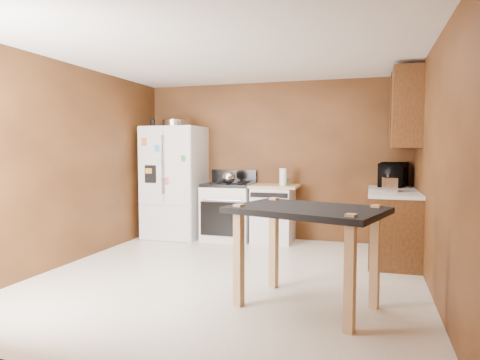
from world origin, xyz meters
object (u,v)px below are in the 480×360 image
at_px(toaster, 390,185).
at_px(microwave, 394,175).
at_px(refrigerator, 175,182).
at_px(island, 307,222).
at_px(roasting_pan, 176,123).
at_px(paper_towel, 283,177).
at_px(pen_cup, 153,123).
at_px(green_canister, 285,181).
at_px(dishwasher, 273,213).
at_px(gas_range, 229,211).
at_px(kettle, 229,177).

height_order(toaster, microwave, microwave).
xyz_separation_m(refrigerator, island, (2.52, -2.53, -0.12)).
distance_m(roasting_pan, paper_towel, 1.95).
xyz_separation_m(roasting_pan, island, (2.48, -2.54, -1.08)).
xyz_separation_m(roasting_pan, paper_towel, (1.76, -0.01, -0.84)).
bearing_deg(paper_towel, refrigerator, -179.96).
bearing_deg(microwave, pen_cup, 110.34).
distance_m(green_canister, microwave, 1.58).
relative_size(green_canister, island, 0.07).
bearing_deg(island, dishwasher, 108.73).
xyz_separation_m(pen_cup, dishwasher, (1.96, 0.19, -1.41)).
bearing_deg(island, toaster, 67.81).
height_order(gas_range, island, gas_range).
bearing_deg(dishwasher, toaster, -23.23).
height_order(roasting_pan, dishwasher, roasting_pan).
height_order(green_canister, island, green_canister).
distance_m(pen_cup, dishwasher, 2.42).
bearing_deg(pen_cup, roasting_pan, 16.90).
bearing_deg(paper_towel, dishwasher, 153.46).
bearing_deg(green_canister, toaster, -27.31).
bearing_deg(paper_towel, roasting_pan, 179.77).
bearing_deg(gas_range, dishwasher, 1.94).
height_order(pen_cup, green_canister, pen_cup).
bearing_deg(toaster, dishwasher, 147.57).
distance_m(kettle, refrigerator, 0.95).
bearing_deg(toaster, refrigerator, 159.99).
xyz_separation_m(roasting_pan, refrigerator, (-0.03, -0.01, -0.95)).
xyz_separation_m(paper_towel, island, (0.72, -2.53, -0.24)).
distance_m(toaster, microwave, 0.82).
bearing_deg(toaster, pen_cup, 162.51).
xyz_separation_m(pen_cup, gas_range, (1.24, 0.16, -1.40)).
bearing_deg(refrigerator, pen_cup, -162.80).
bearing_deg(microwave, refrigerator, 109.06).
xyz_separation_m(green_canister, microwave, (1.57, 0.05, 0.11)).
relative_size(green_canister, gas_range, 0.10).
relative_size(toaster, gas_range, 0.22).
bearing_deg(dishwasher, paper_towel, -26.54).
distance_m(paper_towel, toaster, 1.62).
xyz_separation_m(roasting_pan, kettle, (0.91, -0.05, -0.85)).
xyz_separation_m(roasting_pan, toaster, (3.26, -0.64, -0.87)).
relative_size(roasting_pan, kettle, 2.16).
xyz_separation_m(green_canister, gas_range, (-0.90, -0.08, -0.48)).
bearing_deg(pen_cup, toaster, -8.29).
bearing_deg(kettle, microwave, 5.39).
distance_m(roasting_pan, toaster, 3.43).
height_order(pen_cup, gas_range, pen_cup).
xyz_separation_m(toaster, refrigerator, (-3.29, 0.63, -0.09)).
bearing_deg(kettle, green_canister, 11.84).
height_order(kettle, gas_range, same).
bearing_deg(toaster, island, -121.39).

